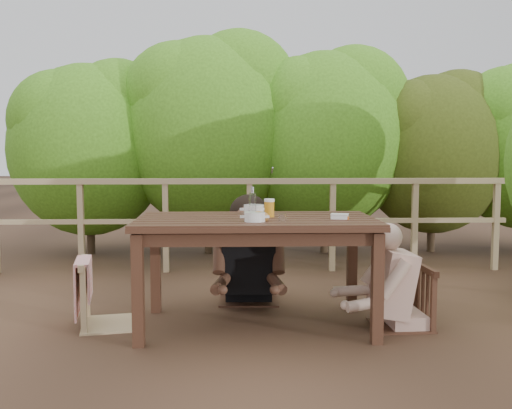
{
  "coord_description": "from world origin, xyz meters",
  "views": [
    {
      "loc": [
        -0.15,
        -4.14,
        1.27
      ],
      "look_at": [
        0.0,
        0.05,
        0.9
      ],
      "focal_mm": 40.27,
      "sensor_mm": 36.0,
      "label": 1
    }
  ],
  "objects_px": {
    "diner_right": "(406,241)",
    "soup_far": "(254,210)",
    "chair_right": "(402,270)",
    "butter_tub": "(340,217)",
    "table": "(256,274)",
    "chair_far": "(249,243)",
    "woman": "(249,219)",
    "tumbler": "(283,219)",
    "bread_roll": "(259,217)",
    "bottle": "(253,202)",
    "chair_left": "(112,262)",
    "soup_near": "(255,218)",
    "beer_glass": "(269,209)"
  },
  "relations": [
    {
      "from": "table",
      "to": "woman",
      "type": "xyz_separation_m",
      "value": [
        -0.04,
        0.78,
        0.31
      ]
    },
    {
      "from": "diner_right",
      "to": "bread_roll",
      "type": "bearing_deg",
      "value": 96.14
    },
    {
      "from": "table",
      "to": "chair_left",
      "type": "bearing_deg",
      "value": 175.6
    },
    {
      "from": "diner_right",
      "to": "butter_tub",
      "type": "distance_m",
      "value": 0.54
    },
    {
      "from": "table",
      "to": "tumbler",
      "type": "distance_m",
      "value": 0.52
    },
    {
      "from": "chair_far",
      "to": "diner_right",
      "type": "bearing_deg",
      "value": -33.44
    },
    {
      "from": "diner_right",
      "to": "bread_roll",
      "type": "relative_size",
      "value": 8.9
    },
    {
      "from": "beer_glass",
      "to": "tumbler",
      "type": "distance_m",
      "value": 0.3
    },
    {
      "from": "woman",
      "to": "soup_far",
      "type": "xyz_separation_m",
      "value": [
        0.03,
        -0.51,
        0.13
      ]
    },
    {
      "from": "bottle",
      "to": "butter_tub",
      "type": "distance_m",
      "value": 0.66
    },
    {
      "from": "diner_right",
      "to": "tumbler",
      "type": "relative_size",
      "value": 18.54
    },
    {
      "from": "chair_far",
      "to": "soup_near",
      "type": "bearing_deg",
      "value": -87.57
    },
    {
      "from": "table",
      "to": "tumbler",
      "type": "bearing_deg",
      "value": -54.15
    },
    {
      "from": "bread_roll",
      "to": "butter_tub",
      "type": "distance_m",
      "value": 0.59
    },
    {
      "from": "diner_right",
      "to": "soup_far",
      "type": "xyz_separation_m",
      "value": [
        -1.1,
        0.3,
        0.2
      ]
    },
    {
      "from": "chair_right",
      "to": "butter_tub",
      "type": "height_order",
      "value": "same"
    },
    {
      "from": "table",
      "to": "soup_near",
      "type": "relative_size",
      "value": 7.09
    },
    {
      "from": "diner_right",
      "to": "soup_near",
      "type": "bearing_deg",
      "value": 97.58
    },
    {
      "from": "woman",
      "to": "chair_far",
      "type": "bearing_deg",
      "value": 91.41
    },
    {
      "from": "tumbler",
      "to": "chair_far",
      "type": "bearing_deg",
      "value": 101.89
    },
    {
      "from": "woman",
      "to": "tumbler",
      "type": "bearing_deg",
      "value": 103.07
    },
    {
      "from": "diner_right",
      "to": "chair_far",
      "type": "bearing_deg",
      "value": 52.43
    },
    {
      "from": "bread_roll",
      "to": "tumbler",
      "type": "height_order",
      "value": "bread_roll"
    },
    {
      "from": "diner_right",
      "to": "chair_left",
      "type": "bearing_deg",
      "value": 84.25
    },
    {
      "from": "diner_right",
      "to": "bottle",
      "type": "distance_m",
      "value": 1.16
    },
    {
      "from": "table",
      "to": "chair_far",
      "type": "distance_m",
      "value": 0.76
    },
    {
      "from": "soup_far",
      "to": "butter_tub",
      "type": "xyz_separation_m",
      "value": [
        0.6,
        -0.36,
        -0.02
      ]
    },
    {
      "from": "chair_far",
      "to": "soup_near",
      "type": "relative_size",
      "value": 4.2
    },
    {
      "from": "bread_roll",
      "to": "butter_tub",
      "type": "bearing_deg",
      "value": 10.28
    },
    {
      "from": "chair_far",
      "to": "woman",
      "type": "bearing_deg",
      "value": 91.41
    },
    {
      "from": "bread_roll",
      "to": "butter_tub",
      "type": "height_order",
      "value": "bread_roll"
    },
    {
      "from": "chair_far",
      "to": "woman",
      "type": "xyz_separation_m",
      "value": [
        0.0,
        0.02,
        0.2
      ]
    },
    {
      "from": "tumbler",
      "to": "bread_roll",
      "type": "bearing_deg",
      "value": 166.73
    },
    {
      "from": "chair_left",
      "to": "tumbler",
      "type": "distance_m",
      "value": 1.33
    },
    {
      "from": "soup_near",
      "to": "tumbler",
      "type": "xyz_separation_m",
      "value": [
        0.19,
        -0.0,
        -0.01
      ]
    },
    {
      "from": "table",
      "to": "beer_glass",
      "type": "xyz_separation_m",
      "value": [
        0.1,
        0.05,
        0.47
      ]
    },
    {
      "from": "chair_left",
      "to": "bottle",
      "type": "xyz_separation_m",
      "value": [
        1.04,
        0.05,
        0.44
      ]
    },
    {
      "from": "soup_far",
      "to": "bottle",
      "type": "bearing_deg",
      "value": -95.95
    },
    {
      "from": "chair_left",
      "to": "bread_roll",
      "type": "distance_m",
      "value": 1.17
    },
    {
      "from": "bread_roll",
      "to": "chair_left",
      "type": "bearing_deg",
      "value": 165.29
    },
    {
      "from": "chair_far",
      "to": "soup_far",
      "type": "height_order",
      "value": "chair_far"
    },
    {
      "from": "chair_far",
      "to": "soup_near",
      "type": "xyz_separation_m",
      "value": [
        0.02,
        -0.99,
        0.33
      ]
    },
    {
      "from": "beer_glass",
      "to": "bottle",
      "type": "bearing_deg",
      "value": 146.13
    },
    {
      "from": "woman",
      "to": "soup_far",
      "type": "distance_m",
      "value": 0.53
    },
    {
      "from": "chair_right",
      "to": "woman",
      "type": "bearing_deg",
      "value": -128.98
    },
    {
      "from": "woman",
      "to": "butter_tub",
      "type": "relative_size",
      "value": 11.54
    },
    {
      "from": "bottle",
      "to": "butter_tub",
      "type": "height_order",
      "value": "bottle"
    },
    {
      "from": "beer_glass",
      "to": "bottle",
      "type": "xyz_separation_m",
      "value": [
        -0.12,
        0.08,
        0.04
      ]
    },
    {
      "from": "diner_right",
      "to": "chair_right",
      "type": "bearing_deg",
      "value": 87.28
    },
    {
      "from": "chair_far",
      "to": "bread_roll",
      "type": "height_order",
      "value": "chair_far"
    }
  ]
}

